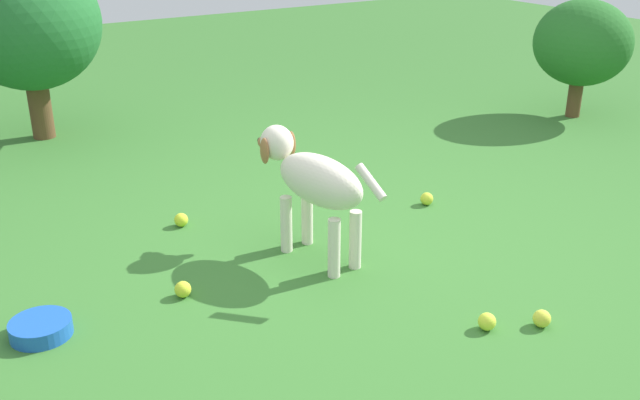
{
  "coord_description": "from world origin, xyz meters",
  "views": [
    {
      "loc": [
        -2.27,
        1.68,
        1.45
      ],
      "look_at": [
        0.1,
        0.18,
        0.28
      ],
      "focal_mm": 40.45,
      "sensor_mm": 36.0,
      "label": 1
    }
  ],
  "objects_px": {
    "tennis_ball_1": "(181,220)",
    "tennis_ball_2": "(427,199)",
    "tennis_ball_3": "(183,289)",
    "tennis_ball_4": "(487,322)",
    "dog": "(313,180)",
    "tennis_ball_0": "(542,319)",
    "water_bowl": "(41,328)"
  },
  "relations": [
    {
      "from": "tennis_ball_1",
      "to": "tennis_ball_2",
      "type": "xyz_separation_m",
      "value": [
        -0.43,
        -1.17,
        0.0
      ]
    },
    {
      "from": "tennis_ball_3",
      "to": "tennis_ball_4",
      "type": "xyz_separation_m",
      "value": [
        -0.81,
        -0.85,
        0.0
      ]
    },
    {
      "from": "tennis_ball_1",
      "to": "tennis_ball_3",
      "type": "xyz_separation_m",
      "value": [
        -0.63,
        0.25,
        0.0
      ]
    },
    {
      "from": "dog",
      "to": "tennis_ball_0",
      "type": "bearing_deg",
      "value": -165.54
    },
    {
      "from": "dog",
      "to": "water_bowl",
      "type": "height_order",
      "value": "dog"
    },
    {
      "from": "tennis_ball_2",
      "to": "tennis_ball_4",
      "type": "bearing_deg",
      "value": 150.63
    },
    {
      "from": "water_bowl",
      "to": "tennis_ball_3",
      "type": "bearing_deg",
      "value": -91.78
    },
    {
      "from": "dog",
      "to": "water_bowl",
      "type": "xyz_separation_m",
      "value": [
        -0.02,
        1.16,
        -0.33
      ]
    },
    {
      "from": "tennis_ball_0",
      "to": "tennis_ball_1",
      "type": "height_order",
      "value": "same"
    },
    {
      "from": "tennis_ball_0",
      "to": "tennis_ball_2",
      "type": "relative_size",
      "value": 1.0
    },
    {
      "from": "dog",
      "to": "tennis_ball_0",
      "type": "height_order",
      "value": "dog"
    },
    {
      "from": "tennis_ball_3",
      "to": "tennis_ball_1",
      "type": "bearing_deg",
      "value": -21.66
    },
    {
      "from": "tennis_ball_3",
      "to": "tennis_ball_4",
      "type": "relative_size",
      "value": 1.0
    },
    {
      "from": "tennis_ball_4",
      "to": "water_bowl",
      "type": "xyz_separation_m",
      "value": [
        0.83,
        1.38,
        -0.0
      ]
    },
    {
      "from": "dog",
      "to": "tennis_ball_1",
      "type": "height_order",
      "value": "dog"
    },
    {
      "from": "tennis_ball_0",
      "to": "tennis_ball_3",
      "type": "distance_m",
      "value": 1.37
    },
    {
      "from": "dog",
      "to": "tennis_ball_4",
      "type": "relative_size",
      "value": 12.03
    },
    {
      "from": "tennis_ball_3",
      "to": "water_bowl",
      "type": "relative_size",
      "value": 0.3
    },
    {
      "from": "tennis_ball_0",
      "to": "tennis_ball_3",
      "type": "bearing_deg",
      "value": 48.71
    },
    {
      "from": "tennis_ball_2",
      "to": "water_bowl",
      "type": "height_order",
      "value": "tennis_ball_2"
    },
    {
      "from": "tennis_ball_3",
      "to": "tennis_ball_4",
      "type": "distance_m",
      "value": 1.17
    },
    {
      "from": "tennis_ball_1",
      "to": "tennis_ball_4",
      "type": "xyz_separation_m",
      "value": [
        -1.44,
        -0.6,
        0.0
      ]
    },
    {
      "from": "dog",
      "to": "water_bowl",
      "type": "distance_m",
      "value": 1.21
    },
    {
      "from": "tennis_ball_2",
      "to": "tennis_ball_3",
      "type": "xyz_separation_m",
      "value": [
        -0.2,
        1.42,
        0.0
      ]
    },
    {
      "from": "tennis_ball_3",
      "to": "tennis_ball_4",
      "type": "height_order",
      "value": "same"
    },
    {
      "from": "water_bowl",
      "to": "tennis_ball_2",
      "type": "bearing_deg",
      "value": -84.56
    },
    {
      "from": "tennis_ball_1",
      "to": "dog",
      "type": "bearing_deg",
      "value": -147.89
    },
    {
      "from": "tennis_ball_0",
      "to": "tennis_ball_4",
      "type": "distance_m",
      "value": 0.21
    },
    {
      "from": "tennis_ball_0",
      "to": "tennis_ball_2",
      "type": "distance_m",
      "value": 1.17
    },
    {
      "from": "tennis_ball_0",
      "to": "tennis_ball_4",
      "type": "bearing_deg",
      "value": 63.35
    },
    {
      "from": "tennis_ball_1",
      "to": "tennis_ball_2",
      "type": "height_order",
      "value": "same"
    },
    {
      "from": "tennis_ball_1",
      "to": "tennis_ball_2",
      "type": "distance_m",
      "value": 1.24
    }
  ]
}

